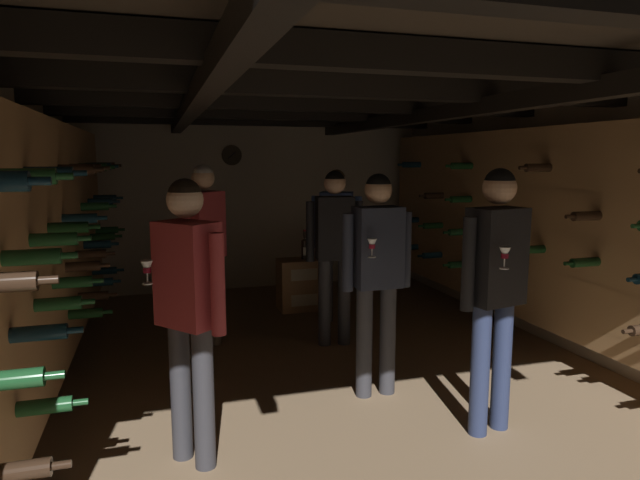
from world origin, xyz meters
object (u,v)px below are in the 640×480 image
(wine_crate_stack, at_px, (301,284))
(person_guest_far_left, at_px, (205,238))
(person_host_center, at_px, (377,264))
(person_guest_near_right, at_px, (495,275))
(person_guest_rear_center, at_px, (336,231))
(person_guest_near_left, at_px, (188,295))
(person_guest_far_right, at_px, (335,241))
(display_bottle, at_px, (305,248))

(wine_crate_stack, xyz_separation_m, person_guest_far_left, (-1.18, -1.03, 0.75))
(person_host_center, relative_size, person_guest_near_right, 0.97)
(person_guest_rear_center, xyz_separation_m, person_guest_near_right, (0.19, -2.61, 0.04))
(person_guest_rear_center, distance_m, person_guest_far_left, 1.49)
(wine_crate_stack, distance_m, person_guest_near_left, 3.42)
(person_guest_far_left, relative_size, person_guest_far_right, 1.04)
(display_bottle, bearing_deg, person_guest_rear_center, -71.28)
(display_bottle, relative_size, person_guest_near_left, 0.21)
(person_guest_near_left, relative_size, person_guest_far_right, 1.00)
(person_guest_rear_center, relative_size, person_guest_near_left, 1.00)
(person_guest_near_left, relative_size, person_guest_near_right, 0.97)
(person_guest_far_left, relative_size, person_guest_near_right, 1.00)
(display_bottle, relative_size, person_guest_far_right, 0.21)
(display_bottle, distance_m, person_guest_far_right, 1.32)
(display_bottle, xyz_separation_m, person_guest_far_right, (-0.06, -1.29, 0.27))
(person_guest_far_left, xyz_separation_m, person_guest_near_right, (1.61, -2.16, -0.00))
(person_host_center, distance_m, person_guest_rear_center, 1.90)
(person_guest_rear_center, distance_m, person_guest_far_right, 0.75)
(person_guest_near_right, bearing_deg, wine_crate_stack, 97.74)
(display_bottle, xyz_separation_m, person_guest_rear_center, (0.20, -0.58, 0.26))
(person_guest_near_left, distance_m, person_guest_near_right, 1.89)
(wine_crate_stack, distance_m, display_bottle, 0.44)
(person_guest_rear_center, bearing_deg, person_guest_near_left, -124.73)
(wine_crate_stack, distance_m, person_guest_near_right, 3.31)
(person_host_center, bearing_deg, person_guest_far_left, 128.01)
(person_host_center, height_order, person_guest_rear_center, person_host_center)
(person_guest_near_left, relative_size, person_guest_far_left, 0.97)
(person_guest_far_right, relative_size, person_guest_near_right, 0.97)
(person_host_center, height_order, person_guest_near_left, same)
(person_guest_near_left, bearing_deg, person_host_center, 22.21)
(wine_crate_stack, height_order, person_guest_far_right, person_guest_far_right)
(person_guest_rear_center, height_order, person_guest_near_left, person_guest_near_left)
(person_host_center, bearing_deg, person_guest_far_right, 87.29)
(display_bottle, bearing_deg, person_guest_far_left, -140.08)
(person_guest_rear_center, height_order, person_guest_near_right, person_guest_near_right)
(display_bottle, relative_size, person_guest_far_left, 0.20)
(person_host_center, bearing_deg, person_guest_rear_center, 80.65)
(person_guest_rear_center, bearing_deg, wine_crate_stack, 112.89)
(person_guest_far_left, bearing_deg, person_host_center, -51.99)
(display_bottle, distance_m, person_guest_near_left, 3.38)
(person_guest_far_right, bearing_deg, display_bottle, 87.50)
(display_bottle, distance_m, person_guest_rear_center, 0.67)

